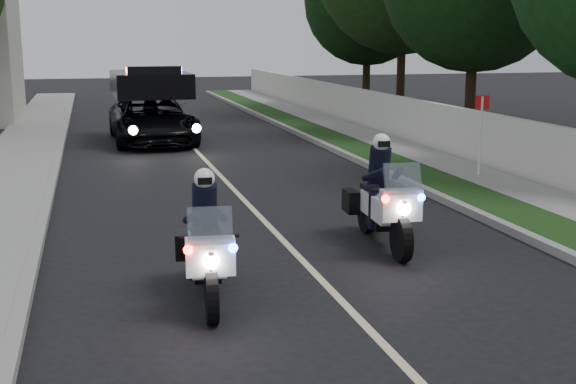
% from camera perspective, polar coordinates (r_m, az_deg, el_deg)
% --- Properties ---
extents(ground, '(120.00, 120.00, 0.00)m').
position_cam_1_polar(ground, '(8.89, 7.10, -11.30)').
color(ground, black).
rests_on(ground, ground).
extents(curb_right, '(0.20, 60.00, 0.15)m').
position_cam_1_polar(curb_right, '(19.29, 7.42, 1.50)').
color(curb_right, gray).
rests_on(curb_right, ground).
extents(grass_verge, '(1.20, 60.00, 0.16)m').
position_cam_1_polar(grass_verge, '(19.57, 9.32, 1.59)').
color(grass_verge, '#193814').
rests_on(grass_verge, ground).
extents(sidewalk_right, '(1.40, 60.00, 0.16)m').
position_cam_1_polar(sidewalk_right, '(20.13, 12.70, 1.74)').
color(sidewalk_right, gray).
rests_on(sidewalk_right, ground).
extents(property_wall, '(0.22, 60.00, 1.50)m').
position_cam_1_polar(property_wall, '(20.50, 15.28, 3.69)').
color(property_wall, beige).
rests_on(property_wall, ground).
extents(curb_left, '(0.20, 60.00, 0.15)m').
position_cam_1_polar(curb_left, '(17.92, -17.67, 0.26)').
color(curb_left, gray).
rests_on(curb_left, ground).
extents(lane_marking, '(0.12, 50.00, 0.01)m').
position_cam_1_polar(lane_marking, '(18.18, -4.65, 0.70)').
color(lane_marking, '#BFB78C').
rests_on(lane_marking, ground).
extents(police_moto_left, '(0.92, 2.14, 1.77)m').
position_cam_1_polar(police_moto_left, '(10.24, -6.14, -8.10)').
color(police_moto_left, white).
rests_on(police_moto_left, ground).
extents(police_moto_right, '(0.93, 2.28, 1.90)m').
position_cam_1_polar(police_moto_right, '(12.81, 7.17, -4.06)').
color(police_moto_right, silver).
rests_on(police_moto_right, ground).
extents(police_suv, '(2.75, 5.72, 2.75)m').
position_cam_1_polar(police_suv, '(25.61, -10.24, 3.75)').
color(police_suv, black).
rests_on(police_suv, ground).
extents(bicycle, '(0.71, 1.92, 1.00)m').
position_cam_1_polar(bicycle, '(26.17, -12.17, 3.84)').
color(bicycle, black).
rests_on(bicycle, ground).
extents(cyclist, '(0.60, 0.44, 1.57)m').
position_cam_1_polar(cyclist, '(26.17, -12.17, 3.84)').
color(cyclist, black).
rests_on(cyclist, ground).
extents(sign_post, '(0.44, 0.44, 2.17)m').
position_cam_1_polar(sign_post, '(18.92, 14.31, 0.80)').
color(sign_post, red).
rests_on(sign_post, ground).
extents(tree_right_c, '(8.18, 8.18, 10.56)m').
position_cam_1_polar(tree_right_c, '(26.94, 13.58, 4.00)').
color(tree_right_c, black).
rests_on(tree_right_c, ground).
extents(tree_right_d, '(7.91, 7.91, 12.66)m').
position_cam_1_polar(tree_right_d, '(33.28, 8.51, 5.61)').
color(tree_right_d, '#204416').
rests_on(tree_right_d, ground).
extents(tree_right_e, '(7.56, 7.56, 9.97)m').
position_cam_1_polar(tree_right_e, '(36.45, 5.94, 6.19)').
color(tree_right_e, black).
rests_on(tree_right_e, ground).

